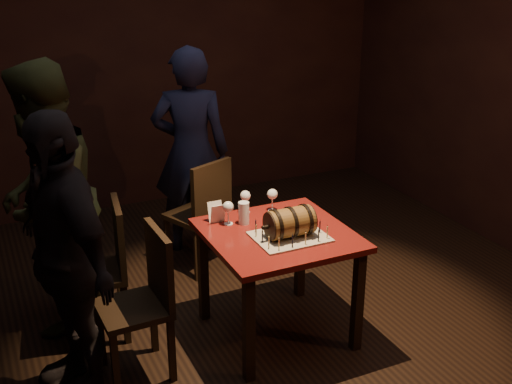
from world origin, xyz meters
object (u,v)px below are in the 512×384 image
Objects in this scene: wine_glass_left at (228,208)px; person_left_front at (64,258)px; chair_left_front at (145,295)px; wine_glass_mid at (245,197)px; person_left_rear at (46,200)px; pub_table at (278,248)px; pint_of_ale at (244,213)px; barrel_cake at (290,222)px; chair_left_rear at (106,263)px; person_back at (191,152)px; chair_back at (203,210)px; wine_glass_right at (272,195)px.

wine_glass_left is 1.11m from person_left_front.
chair_left_front is 0.55× the size of person_left_front.
person_left_rear is (-1.25, 0.40, 0.04)m from wine_glass_mid.
pub_table is at bearing 1.47° from chair_left_front.
person_left_rear is at bearing 162.00° from wine_glass_mid.
pint_of_ale is (-0.14, 0.22, 0.18)m from pub_table.
barrel_cake is 1.25m from chair_left_rear.
barrel_cake is 0.37× the size of chair_left_front.
person_left_front is (-1.18, -0.21, 0.03)m from pint_of_ale.
person_left_rear is at bearing 51.10° from person_back.
barrel_cake is 0.49m from wine_glass_mid.
pub_table is 0.97× the size of chair_back.
pint_of_ale reaches higher than pub_table.
barrel_cake is at bearing -61.87° from pint_of_ale.
person_back is (0.95, 0.98, 0.35)m from chair_left_rear.
person_left_rear is (-1.43, 0.46, 0.04)m from wine_glass_right.
person_back is at bearing 143.05° from person_left_rear.
person_left_rear is at bearing 146.41° from barrel_cake.
wine_glass_mid is at bearing 91.31° from person_left_front.
person_left_rear reaches higher than pub_table.
person_left_front reaches higher than wine_glass_mid.
chair_left_rear is at bearing 67.92° from person_back.
chair_left_rear is at bearing 154.09° from pub_table.
barrel_cake is at bearing -29.77° from chair_left_rear.
chair_back is 0.51× the size of person_left_rear.
barrel_cake is at bearing -101.96° from wine_glass_right.
person_left_front reaches higher than wine_glass_left.
chair_left_rear is 0.53m from chair_left_front.
person_left_front is at bearing 179.50° from pub_table.
wine_glass_mid is 1.02m from chair_left_rear.
person_left_rear is 0.77m from person_left_front.
pub_table is at bearing 83.15° from person_left_rear.
pub_table is at bearing 114.57° from person_back.
person_left_rear is (-1.19, -0.28, 0.39)m from chair_back.
person_back is at bearing 60.88° from chair_left_front.
chair_left_rear and chair_left_front have the same top height.
chair_back reaches higher than wine_glass_left.
wine_glass_left is 0.37m from wine_glass_right.
chair_back is at bearing 81.48° from wine_glass_left.
wine_glass_right is 0.17× the size of chair_left_rear.
person_left_rear is (-1.33, 0.89, 0.05)m from barrel_cake.
pub_table is 2.60× the size of barrel_cake.
wine_glass_right is (0.18, -0.05, 0.00)m from wine_glass_mid.
person_left_rear reaches higher than person_back.
barrel_cake is 0.20× the size of person_back.
wine_glass_left is 0.17× the size of chair_left_front.
chair_left_front is at bearing -76.93° from chair_left_rear.
person_left_front is (-1.20, -1.05, 0.33)m from chair_back.
person_left_rear reaches higher than chair_left_rear.
wine_glass_right is at bearing 96.38° from person_left_rear.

